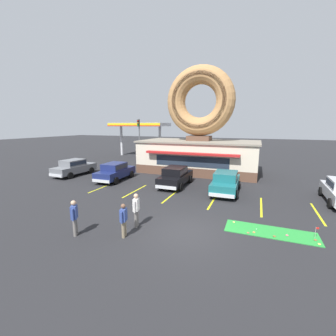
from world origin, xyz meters
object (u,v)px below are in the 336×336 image
car_navy (115,171)px  car_grey (74,167)px  car_black (175,176)px  trash_bin (250,176)px  golf_ball (257,229)px  car_teal (226,181)px  pedestrian_leather_jacket_man (136,208)px  pedestrian_hooded_kid (124,219)px  traffic_light_pole (139,134)px  putting_flag_pin (317,230)px  pedestrian_blue_sweater_man (74,216)px

car_navy → car_grey: size_ratio=0.99×
car_black → trash_bin: bearing=33.3°
trash_bin → golf_ball: bearing=-86.0°
car_teal → car_navy: 9.94m
car_teal → pedestrian_leather_jacket_man: 8.21m
pedestrian_leather_jacket_man → car_black: bearing=95.9°
golf_ball → car_black: bearing=136.3°
car_teal → pedestrian_hooded_kid: (-3.32, -8.64, -0.01)m
pedestrian_leather_jacket_man → traffic_light_pole: traffic_light_pole is taller
car_grey → putting_flag_pin: bearing=-17.1°
pedestrian_blue_sweater_man → pedestrian_hooded_kid: pedestrian_blue_sweater_man is taller
pedestrian_leather_jacket_man → car_grey: bearing=145.9°
golf_ball → trash_bin: 9.92m
car_teal → trash_bin: (1.58, 4.19, -0.37)m
car_teal → car_grey: size_ratio=0.99×
car_teal → traffic_light_pole: traffic_light_pole is taller
pedestrian_leather_jacket_man → traffic_light_pole: size_ratio=0.29×
trash_bin → car_navy: bearing=-160.9°
golf_ball → pedestrian_leather_jacket_man: bearing=-162.1°
car_teal → pedestrian_hooded_kid: bearing=-111.0°
putting_flag_pin → pedestrian_blue_sweater_man: size_ratio=0.33×
pedestrian_hooded_kid → traffic_light_pole: 22.05m
golf_ball → pedestrian_hooded_kid: pedestrian_hooded_kid is taller
car_grey → traffic_light_pole: bearing=80.8°
golf_ball → car_grey: (-17.23, 6.06, 0.82)m
car_navy → car_grey: (-5.02, 0.16, 0.00)m
putting_flag_pin → car_teal: car_teal is taller
car_black → pedestrian_leather_jacket_man: pedestrian_leather_jacket_man is taller
car_grey → traffic_light_pole: size_ratio=0.80×
car_grey → pedestrian_leather_jacket_man: bearing=-34.1°
pedestrian_hooded_kid → trash_bin: 13.74m
car_grey → trash_bin: size_ratio=4.77×
golf_ball → putting_flag_pin: (2.45, 0.02, 0.39)m
car_navy → trash_bin: 12.20m
pedestrian_blue_sweater_man → car_navy: bearing=115.0°
car_navy → traffic_light_pole: traffic_light_pole is taller
car_black → pedestrian_hooded_kid: 9.11m
pedestrian_blue_sweater_man → pedestrian_leather_jacket_man: size_ratio=0.98×
pedestrian_blue_sweater_man → putting_flag_pin: bearing=19.8°
pedestrian_blue_sweater_man → trash_bin: size_ratio=1.72×
pedestrian_blue_sweater_man → trash_bin: 15.28m
pedestrian_blue_sweater_man → car_grey: bearing=134.3°
car_teal → traffic_light_pole: (-13.27, 10.84, 2.84)m
golf_ball → car_teal: car_teal is taller
golf_ball → car_navy: size_ratio=0.01×
car_navy → pedestrian_leather_jacket_man: 10.16m
pedestrian_hooded_kid → trash_bin: pedestrian_hooded_kid is taller
car_navy → golf_ball: bearing=-25.8°
car_navy → traffic_light_pole: (-3.33, 10.63, 2.84)m
car_grey → pedestrian_leather_jacket_man: size_ratio=2.72×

